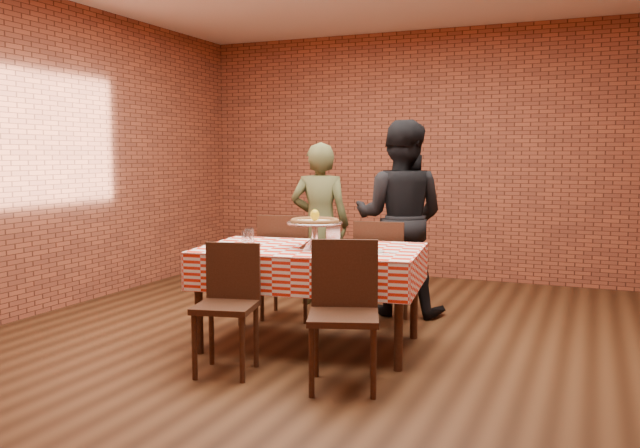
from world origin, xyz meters
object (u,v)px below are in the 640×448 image
at_px(chair_far_left, 290,266).
at_px(diner_black, 400,218).
at_px(pizza_stand, 315,235).
at_px(table, 311,297).
at_px(chair_near_left, 226,310).
at_px(diner_olive, 320,224).
at_px(water_glass_right, 249,236).
at_px(chair_far_right, 382,272).
at_px(chair_near_right, 344,316).
at_px(pizza, 315,222).
at_px(water_glass_left, 247,239).
at_px(condiment_caddy, 333,233).

relative_size(chair_far_left, diner_black, 0.53).
bearing_deg(pizza_stand, table, 156.57).
distance_m(chair_far_left, diner_black, 1.09).
xyz_separation_m(chair_near_left, diner_olive, (-0.22, 2.14, 0.36)).
bearing_deg(water_glass_right, chair_far_right, 44.83).
bearing_deg(diner_black, chair_near_right, 92.18).
relative_size(table, chair_near_right, 1.79).
bearing_deg(chair_far_right, chair_far_left, 0.06).
distance_m(pizza, diner_black, 1.32).
relative_size(diner_olive, diner_black, 0.89).
bearing_deg(diner_olive, chair_far_right, 135.16).
xyz_separation_m(pizza, diner_olive, (-0.53, 1.36, -0.17)).
bearing_deg(chair_near_right, chair_near_left, 164.55).
xyz_separation_m(pizza, water_glass_left, (-0.50, -0.14, -0.14)).
bearing_deg(chair_far_right, water_glass_right, 37.47).
distance_m(water_glass_left, diner_olive, 1.50).
bearing_deg(pizza, diner_black, 77.29).
xyz_separation_m(water_glass_left, chair_far_left, (-0.07, 0.90, -0.35)).
bearing_deg(water_glass_left, pizza, 15.41).
relative_size(pizza, chair_far_left, 0.39).
xyz_separation_m(table, chair_near_right, (0.55, -0.75, 0.08)).
relative_size(water_glass_right, diner_black, 0.07).
height_order(table, diner_black, diner_black).
distance_m(table, pizza_stand, 0.48).
distance_m(chair_far_right, diner_olive, 0.98).
height_order(chair_near_right, chair_far_right, chair_near_right).
height_order(table, chair_near_right, chair_near_right).
distance_m(chair_far_left, chair_far_right, 0.84).
bearing_deg(water_glass_left, table, 18.77).
bearing_deg(pizza_stand, chair_near_left, -111.26).
xyz_separation_m(water_glass_left, chair_near_right, (1.01, -0.60, -0.36)).
bearing_deg(water_glass_left, chair_near_right, -30.46).
bearing_deg(chair_far_right, water_glass_left, 45.64).
relative_size(pizza, diner_black, 0.21).
xyz_separation_m(table, chair_far_right, (0.30, 0.85, 0.08)).
bearing_deg(chair_far_left, diner_black, -157.85).
relative_size(condiment_caddy, chair_near_left, 0.18).
bearing_deg(pizza, chair_near_right, -55.23).
xyz_separation_m(water_glass_right, condiment_caddy, (0.58, 0.31, 0.02)).
bearing_deg(chair_near_left, pizza, 56.32).
xyz_separation_m(chair_far_right, diner_black, (0.03, 0.42, 0.43)).
relative_size(condiment_caddy, chair_far_left, 0.16).
distance_m(chair_near_left, diner_olive, 2.18).
height_order(chair_near_left, chair_far_right, chair_far_right).
height_order(table, water_glass_left, water_glass_left).
bearing_deg(diner_black, chair_far_right, 81.28).
xyz_separation_m(chair_near_right, diner_olive, (-1.04, 2.09, 0.33)).
distance_m(pizza, chair_near_right, 1.02).
bearing_deg(pizza_stand, diner_olive, 111.31).
xyz_separation_m(water_glass_left, water_glass_right, (-0.07, 0.18, 0.00)).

